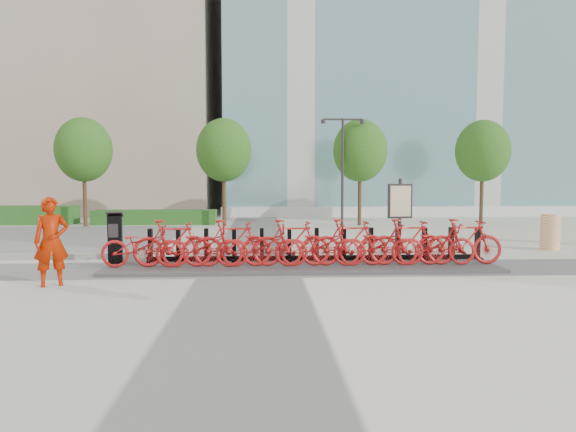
{
  "coord_description": "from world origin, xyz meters",
  "views": [
    {
      "loc": [
        0.28,
        -12.48,
        2.18
      ],
      "look_at": [
        1.0,
        1.5,
        1.2
      ],
      "focal_mm": 32.0,
      "sensor_mm": 36.0,
      "label": 1
    }
  ],
  "objects_px": {
    "kiosk": "(115,238)",
    "worker_red": "(51,242)",
    "bike_0": "(142,246)",
    "construction_barrel": "(550,232)",
    "map_sign": "(400,204)"
  },
  "relations": [
    {
      "from": "bike_0",
      "to": "construction_barrel",
      "type": "distance_m",
      "value": 12.28
    },
    {
      "from": "kiosk",
      "to": "worker_red",
      "type": "height_order",
      "value": "worker_red"
    },
    {
      "from": "kiosk",
      "to": "worker_red",
      "type": "relative_size",
      "value": 0.72
    },
    {
      "from": "kiosk",
      "to": "map_sign",
      "type": "distance_m",
      "value": 7.96
    },
    {
      "from": "bike_0",
      "to": "construction_barrel",
      "type": "relative_size",
      "value": 1.77
    },
    {
      "from": "bike_0",
      "to": "worker_red",
      "type": "height_order",
      "value": "worker_red"
    },
    {
      "from": "map_sign",
      "to": "kiosk",
      "type": "bearing_deg",
      "value": -175.33
    },
    {
      "from": "worker_red",
      "to": "map_sign",
      "type": "xyz_separation_m",
      "value": [
        8.36,
        4.08,
        0.55
      ]
    },
    {
      "from": "kiosk",
      "to": "worker_red",
      "type": "distance_m",
      "value": 2.48
    },
    {
      "from": "bike_0",
      "to": "worker_red",
      "type": "distance_m",
      "value": 2.28
    },
    {
      "from": "worker_red",
      "to": "construction_barrel",
      "type": "height_order",
      "value": "worker_red"
    },
    {
      "from": "kiosk",
      "to": "construction_barrel",
      "type": "height_order",
      "value": "kiosk"
    },
    {
      "from": "bike_0",
      "to": "kiosk",
      "type": "xyz_separation_m",
      "value": [
        -0.83,
        0.66,
        0.12
      ]
    },
    {
      "from": "bike_0",
      "to": "map_sign",
      "type": "xyz_separation_m",
      "value": [
        6.92,
        2.35,
        0.88
      ]
    },
    {
      "from": "bike_0",
      "to": "map_sign",
      "type": "distance_m",
      "value": 7.36
    }
  ]
}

